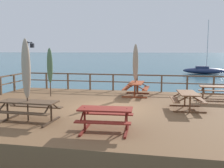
{
  "coord_description": "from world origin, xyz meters",
  "views": [
    {
      "loc": [
        2.49,
        -11.69,
        3.52
      ],
      "look_at": [
        0.0,
        0.78,
        1.86
      ],
      "focal_mm": 42.4,
      "sensor_mm": 36.0,
      "label": 1
    }
  ],
  "objects_px": {
    "picnic_table_front_left": "(136,86)",
    "lamp_post_hooked": "(30,58)",
    "picnic_table_back_right": "(187,97)",
    "patio_umbrella_short_front": "(136,63)",
    "sailboat_distant": "(204,70)",
    "picnic_table_front_right": "(29,106)",
    "patio_umbrella_tall_mid_left": "(26,69)",
    "picnic_table_mid_centre": "(220,90)",
    "patio_umbrella_tall_back_left": "(50,66)",
    "picnic_table_back_left": "(105,115)"
  },
  "relations": [
    {
      "from": "patio_umbrella_tall_mid_left",
      "to": "patio_umbrella_short_front",
      "type": "height_order",
      "value": "patio_umbrella_tall_mid_left"
    },
    {
      "from": "picnic_table_front_left",
      "to": "sailboat_distant",
      "type": "relative_size",
      "value": 0.25
    },
    {
      "from": "picnic_table_front_right",
      "to": "sailboat_distant",
      "type": "bearing_deg",
      "value": 71.38
    },
    {
      "from": "lamp_post_hooked",
      "to": "patio_umbrella_tall_mid_left",
      "type": "bearing_deg",
      "value": -62.45
    },
    {
      "from": "picnic_table_back_left",
      "to": "patio_umbrella_short_front",
      "type": "height_order",
      "value": "patio_umbrella_short_front"
    },
    {
      "from": "picnic_table_back_right",
      "to": "picnic_table_front_left",
      "type": "height_order",
      "value": "same"
    },
    {
      "from": "patio_umbrella_tall_back_left",
      "to": "picnic_table_front_left",
      "type": "bearing_deg",
      "value": 14.58
    },
    {
      "from": "picnic_table_back_right",
      "to": "picnic_table_mid_centre",
      "type": "height_order",
      "value": "same"
    },
    {
      "from": "picnic_table_mid_centre",
      "to": "sailboat_distant",
      "type": "relative_size",
      "value": 0.26
    },
    {
      "from": "picnic_table_mid_centre",
      "to": "patio_umbrella_tall_mid_left",
      "type": "xyz_separation_m",
      "value": [
        -7.82,
        -5.59,
        1.39
      ]
    },
    {
      "from": "picnic_table_front_left",
      "to": "lamp_post_hooked",
      "type": "distance_m",
      "value": 7.4
    },
    {
      "from": "patio_umbrella_tall_back_left",
      "to": "patio_umbrella_short_front",
      "type": "relative_size",
      "value": 0.93
    },
    {
      "from": "patio_umbrella_tall_back_left",
      "to": "picnic_table_back_left",
      "type": "bearing_deg",
      "value": -51.78
    },
    {
      "from": "patio_umbrella_tall_mid_left",
      "to": "sailboat_distant",
      "type": "bearing_deg",
      "value": 71.3
    },
    {
      "from": "picnic_table_front_right",
      "to": "patio_umbrella_short_front",
      "type": "height_order",
      "value": "patio_umbrella_short_front"
    },
    {
      "from": "lamp_post_hooked",
      "to": "patio_umbrella_short_front",
      "type": "bearing_deg",
      "value": -7.07
    },
    {
      "from": "patio_umbrella_tall_back_left",
      "to": "sailboat_distant",
      "type": "relative_size",
      "value": 0.36
    },
    {
      "from": "lamp_post_hooked",
      "to": "sailboat_distant",
      "type": "relative_size",
      "value": 0.41
    },
    {
      "from": "picnic_table_back_right",
      "to": "picnic_table_front_right",
      "type": "height_order",
      "value": "same"
    },
    {
      "from": "picnic_table_back_right",
      "to": "lamp_post_hooked",
      "type": "bearing_deg",
      "value": 157.52
    },
    {
      "from": "lamp_post_hooked",
      "to": "picnic_table_back_left",
      "type": "bearing_deg",
      "value": -48.81
    },
    {
      "from": "patio_umbrella_tall_mid_left",
      "to": "picnic_table_back_left",
      "type": "bearing_deg",
      "value": -11.35
    },
    {
      "from": "sailboat_distant",
      "to": "picnic_table_front_right",
      "type": "bearing_deg",
      "value": -108.62
    },
    {
      "from": "picnic_table_front_right",
      "to": "picnic_table_front_left",
      "type": "xyz_separation_m",
      "value": [
        3.34,
        6.34,
        -0.01
      ]
    },
    {
      "from": "patio_umbrella_short_front",
      "to": "picnic_table_mid_centre",
      "type": "bearing_deg",
      "value": -9.87
    },
    {
      "from": "picnic_table_mid_centre",
      "to": "picnic_table_front_left",
      "type": "bearing_deg",
      "value": 170.44
    },
    {
      "from": "picnic_table_front_left",
      "to": "picnic_table_back_right",
      "type": "bearing_deg",
      "value": -50.08
    },
    {
      "from": "picnic_table_back_right",
      "to": "patio_umbrella_short_front",
      "type": "relative_size",
      "value": 0.6
    },
    {
      "from": "picnic_table_front_right",
      "to": "patio_umbrella_tall_back_left",
      "type": "relative_size",
      "value": 0.8
    },
    {
      "from": "picnic_table_back_left",
      "to": "patio_umbrella_tall_back_left",
      "type": "distance_m",
      "value": 7.38
    },
    {
      "from": "picnic_table_mid_centre",
      "to": "patio_umbrella_short_front",
      "type": "height_order",
      "value": "patio_umbrella_short_front"
    },
    {
      "from": "picnic_table_back_left",
      "to": "picnic_table_front_right",
      "type": "bearing_deg",
      "value": 168.57
    },
    {
      "from": "picnic_table_front_left",
      "to": "patio_umbrella_tall_mid_left",
      "type": "height_order",
      "value": "patio_umbrella_tall_mid_left"
    },
    {
      "from": "lamp_post_hooked",
      "to": "picnic_table_front_right",
      "type": "bearing_deg",
      "value": -62.19
    },
    {
      "from": "patio_umbrella_tall_mid_left",
      "to": "lamp_post_hooked",
      "type": "relative_size",
      "value": 0.96
    },
    {
      "from": "picnic_table_front_left",
      "to": "picnic_table_back_left",
      "type": "distance_m",
      "value": 6.97
    },
    {
      "from": "picnic_table_mid_centre",
      "to": "patio_umbrella_tall_mid_left",
      "type": "distance_m",
      "value": 9.72
    },
    {
      "from": "picnic_table_back_left",
      "to": "picnic_table_back_right",
      "type": "bearing_deg",
      "value": 52.9
    },
    {
      "from": "picnic_table_front_left",
      "to": "patio_umbrella_tall_mid_left",
      "type": "relative_size",
      "value": 0.62
    },
    {
      "from": "picnic_table_back_right",
      "to": "sailboat_distant",
      "type": "height_order",
      "value": "sailboat_distant"
    },
    {
      "from": "picnic_table_mid_centre",
      "to": "patio_umbrella_tall_back_left",
      "type": "relative_size",
      "value": 0.73
    },
    {
      "from": "picnic_table_mid_centre",
      "to": "patio_umbrella_tall_mid_left",
      "type": "bearing_deg",
      "value": -144.44
    },
    {
      "from": "picnic_table_front_right",
      "to": "picnic_table_front_left",
      "type": "relative_size",
      "value": 1.15
    },
    {
      "from": "picnic_table_back_left",
      "to": "picnic_table_front_left",
      "type": "bearing_deg",
      "value": 87.75
    },
    {
      "from": "picnic_table_front_left",
      "to": "sailboat_distant",
      "type": "height_order",
      "value": "sailboat_distant"
    },
    {
      "from": "patio_umbrella_short_front",
      "to": "lamp_post_hooked",
      "type": "height_order",
      "value": "lamp_post_hooked"
    },
    {
      "from": "picnic_table_front_right",
      "to": "patio_umbrella_tall_mid_left",
      "type": "xyz_separation_m",
      "value": [
        -0.05,
        0.0,
        1.39
      ]
    },
    {
      "from": "picnic_table_back_right",
      "to": "patio_umbrella_tall_mid_left",
      "type": "xyz_separation_m",
      "value": [
        -6.01,
        -3.21,
        1.4
      ]
    },
    {
      "from": "picnic_table_back_right",
      "to": "picnic_table_mid_centre",
      "type": "xyz_separation_m",
      "value": [
        1.81,
        2.39,
        0.01
      ]
    },
    {
      "from": "sailboat_distant",
      "to": "picnic_table_back_right",
      "type": "bearing_deg",
      "value": -99.3
    }
  ]
}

